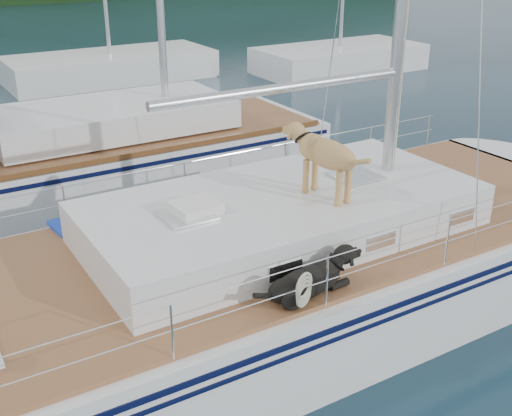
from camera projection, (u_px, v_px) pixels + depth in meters
ground at (232, 328)px, 8.71m from camera, size 120.00×120.00×0.00m
main_sailboat at (238, 283)px, 8.48m from camera, size 12.00×3.87×14.01m
neighbor_sailboat at (64, 164)px, 12.95m from camera, size 11.00×3.50×13.30m
bg_boat_center at (111, 67)px, 22.98m from camera, size 7.20×3.00×11.65m
bg_boat_east at (339, 59)px, 24.44m from camera, size 6.40×3.00×11.65m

